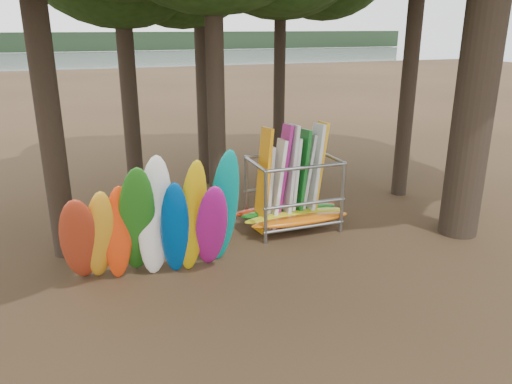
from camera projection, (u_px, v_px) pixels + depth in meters
name	position (u px, v px, depth m)	size (l,w,h in m)	color
ground	(294.00, 266.00, 11.64)	(120.00, 120.00, 0.00)	#47331E
lake	(102.00, 69.00, 64.95)	(160.00, 160.00, 0.00)	gray
far_shore	(84.00, 42.00, 108.75)	(160.00, 4.00, 4.00)	black
kayak_row	(154.00, 227.00, 10.50)	(3.82, 2.12, 3.07)	#AD341B
storage_rack	(293.00, 195.00, 13.59)	(3.17, 1.56, 2.88)	gray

